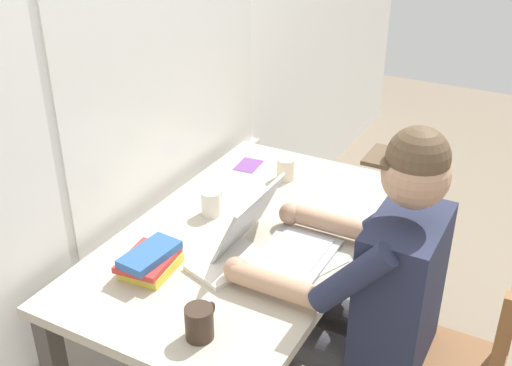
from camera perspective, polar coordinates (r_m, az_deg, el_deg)
back_wall at (r=2.20m, az=-11.94°, el=12.02°), size 6.00×0.08×2.60m
desk at (r=2.24m, az=-0.85°, el=-6.47°), size 1.35×0.78×0.70m
seated_person at (r=2.00m, az=9.99°, el=-9.41°), size 0.50×0.60×1.24m
laptop at (r=2.05m, az=1.76°, el=-5.32°), size 0.33×0.33×0.22m
computer_mouse at (r=2.24m, az=6.99°, el=-3.52°), size 0.06×0.10×0.03m
coffee_mug_white at (r=2.53m, az=2.75°, el=1.33°), size 0.11×0.07×0.09m
coffee_mug_dark at (r=1.75m, az=-5.14°, el=-12.51°), size 0.12×0.08×0.10m
coffee_mug_spare at (r=2.28m, az=-4.07°, el=-1.79°), size 0.11×0.07×0.09m
book_stack_main at (r=2.01m, az=-9.64°, el=-7.00°), size 0.21×0.17×0.08m
paper_pile_near_laptop at (r=2.07m, az=4.85°, el=-6.84°), size 0.24×0.25×0.00m
paper_pile_back_corner at (r=2.03m, az=-2.48°, el=-7.24°), size 0.29×0.23×0.02m
landscape_photo_print at (r=2.65m, az=-0.70°, el=1.63°), size 0.14×0.10×0.00m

